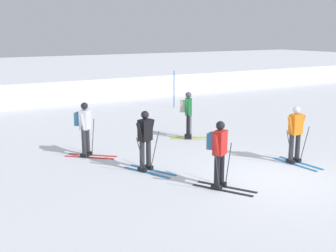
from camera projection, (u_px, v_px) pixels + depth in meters
name	position (u px, v px, depth m)	size (l,w,h in m)	color
ground_plane	(274.00, 180.00, 11.69)	(120.00, 120.00, 0.00)	white
far_snow_ridge	(61.00, 85.00, 26.86)	(80.00, 6.76, 1.21)	white
skier_red	(219.00, 151.00, 10.88)	(1.09, 1.58, 1.71)	black
skier_black	(145.00, 139.00, 12.24)	(0.97, 1.62, 1.71)	#237AC6
skier_green	(188.00, 113.00, 15.97)	(1.54, 1.19, 1.71)	gold
skier_orange	(296.00, 133.00, 12.98)	(1.00, 1.62, 1.71)	#237AC6
skier_white	(85.00, 126.00, 13.66)	(1.43, 1.36, 1.71)	red
trail_marker_pole	(174.00, 89.00, 22.48)	(0.04, 0.04, 1.88)	#1E56AD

